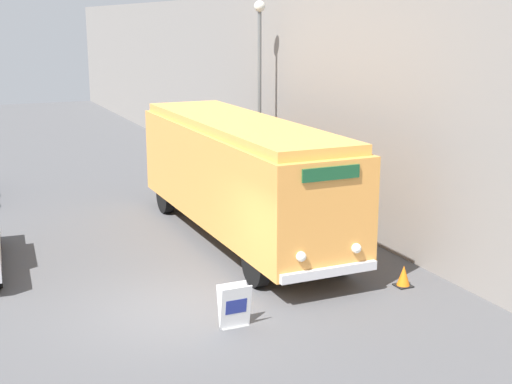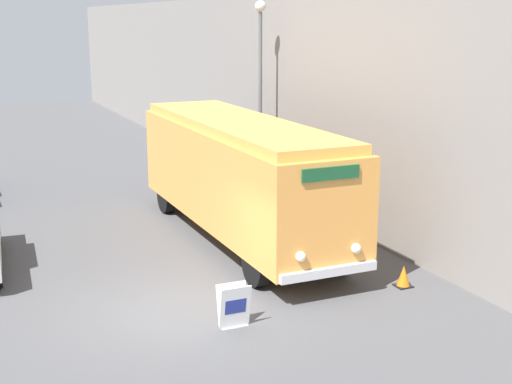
# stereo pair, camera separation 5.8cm
# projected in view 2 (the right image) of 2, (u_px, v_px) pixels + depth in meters

# --- Properties ---
(ground_plane) EXTENTS (80.00, 80.00, 0.00)m
(ground_plane) POSITION_uv_depth(u_px,v_px,m) (175.00, 312.00, 14.73)
(ground_plane) COLOR #4C4C4F
(building_wall_right) EXTENTS (0.30, 60.00, 6.72)m
(building_wall_right) POSITION_uv_depth(u_px,v_px,m) (261.00, 92.00, 25.37)
(building_wall_right) COLOR gray
(building_wall_right) RESTS_ON ground_plane
(vintage_bus) EXTENTS (2.44, 9.85, 3.29)m
(vintage_bus) POSITION_uv_depth(u_px,v_px,m) (240.00, 172.00, 19.22)
(vintage_bus) COLOR black
(vintage_bus) RESTS_ON ground_plane
(sign_board) EXTENTS (0.63, 0.33, 0.87)m
(sign_board) POSITION_uv_depth(u_px,v_px,m) (234.00, 307.00, 13.94)
(sign_board) COLOR gray
(sign_board) RESTS_ON ground_plane
(streetlamp) EXTENTS (0.36, 0.36, 6.47)m
(streetlamp) POSITION_uv_depth(u_px,v_px,m) (260.00, 73.00, 23.02)
(streetlamp) COLOR #595E60
(streetlamp) RESTS_ON ground_plane
(traffic_cone) EXTENTS (0.36, 0.36, 0.50)m
(traffic_cone) POSITION_uv_depth(u_px,v_px,m) (404.00, 276.00, 16.08)
(traffic_cone) COLOR black
(traffic_cone) RESTS_ON ground_plane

